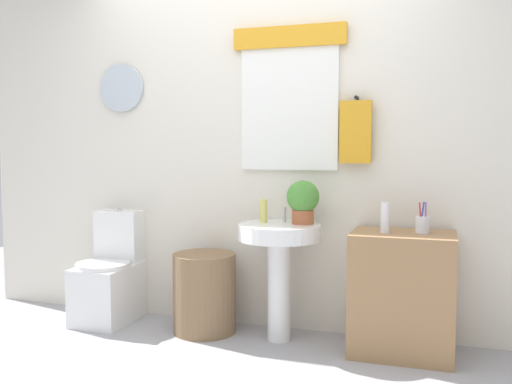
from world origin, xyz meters
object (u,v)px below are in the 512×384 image
(pedestal_sink, at_px, (279,252))
(soap_bottle, at_px, (264,211))
(toothbrush_cup, at_px, (422,224))
(toilet, at_px, (111,278))
(wooden_cabinet, at_px, (402,293))
(potted_plant, at_px, (303,200))
(laundry_hamper, at_px, (204,293))
(lotion_bottle, at_px, (385,218))

(pedestal_sink, xyz_separation_m, soap_bottle, (-0.12, 0.05, 0.26))
(toothbrush_cup, bearing_deg, toilet, 179.56)
(wooden_cabinet, bearing_deg, potted_plant, 174.57)
(toilet, bearing_deg, potted_plant, 0.95)
(pedestal_sink, bearing_deg, soap_bottle, 157.38)
(laundry_hamper, height_order, soap_bottle, soap_bottle)
(toilet, distance_m, pedestal_sink, 1.30)
(pedestal_sink, relative_size, wooden_cabinet, 1.02)
(soap_bottle, bearing_deg, toilet, -179.33)
(toilet, height_order, soap_bottle, soap_bottle)
(potted_plant, bearing_deg, pedestal_sink, -156.80)
(pedestal_sink, xyz_separation_m, lotion_bottle, (0.67, -0.04, 0.25))
(pedestal_sink, height_order, potted_plant, potted_plant)
(potted_plant, height_order, lotion_bottle, potted_plant)
(toilet, distance_m, soap_bottle, 1.27)
(toilet, bearing_deg, soap_bottle, 0.67)
(lotion_bottle, height_order, toothbrush_cup, toothbrush_cup)
(toilet, xyz_separation_m, pedestal_sink, (1.27, -0.04, 0.28))
(pedestal_sink, distance_m, soap_bottle, 0.29)
(toilet, relative_size, pedestal_sink, 1.06)
(wooden_cabinet, xyz_separation_m, toothbrush_cup, (0.11, 0.02, 0.42))
(wooden_cabinet, height_order, potted_plant, potted_plant)
(potted_plant, height_order, toothbrush_cup, potted_plant)
(soap_bottle, relative_size, potted_plant, 0.55)
(toilet, distance_m, laundry_hamper, 0.75)
(pedestal_sink, height_order, lotion_bottle, lotion_bottle)
(potted_plant, xyz_separation_m, toothbrush_cup, (0.74, -0.04, -0.12))
(lotion_bottle, xyz_separation_m, toothbrush_cup, (0.21, 0.06, -0.04))
(wooden_cabinet, bearing_deg, toothbrush_cup, 10.69)
(laundry_hamper, bearing_deg, soap_bottle, 7.05)
(toilet, distance_m, toothbrush_cup, 2.21)
(lotion_bottle, bearing_deg, pedestal_sink, 176.56)
(laundry_hamper, height_order, pedestal_sink, pedestal_sink)
(pedestal_sink, distance_m, potted_plant, 0.37)
(toilet, relative_size, lotion_bottle, 4.42)
(potted_plant, bearing_deg, laundry_hamper, -174.84)
(laundry_hamper, height_order, wooden_cabinet, wooden_cabinet)
(wooden_cabinet, bearing_deg, pedestal_sink, 180.00)
(toilet, relative_size, wooden_cabinet, 1.09)
(wooden_cabinet, distance_m, soap_bottle, 1.01)
(toilet, relative_size, potted_plant, 2.87)
(soap_bottle, bearing_deg, laundry_hamper, -172.95)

